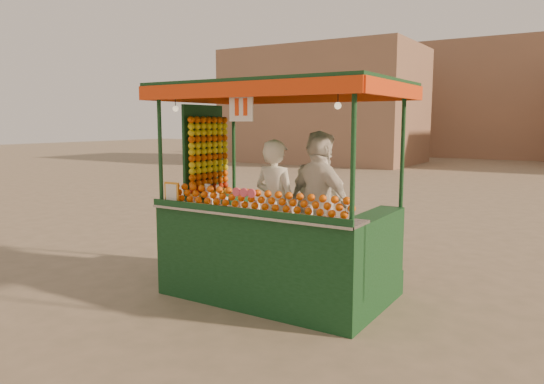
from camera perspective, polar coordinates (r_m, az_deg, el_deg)
The scene contains 7 objects.
ground at distance 6.76m, azimuth -1.10°, elevation -10.63°, with size 90.00×90.00×0.00m, color #675C49.
building_left at distance 28.30m, azimuth 5.76°, elevation 9.46°, with size 10.00×6.00×6.00m, color #906A52.
building_center at distance 35.83m, azimuth 23.38°, elevation 9.31°, with size 14.00×7.00×7.00m, color #906A52.
juice_cart at distance 6.26m, azimuth -0.24°, elevation -4.09°, with size 2.86×1.85×2.60m.
vendor_left at distance 6.28m, azimuth 0.39°, elevation -1.56°, with size 0.64×0.46×1.63m.
vendor_middle at distance 6.69m, azimuth 5.43°, elevation -0.60°, with size 1.06×1.06×1.73m.
vendor_right at distance 6.22m, azimuth 5.32°, elevation -1.44°, with size 1.07×0.70×1.68m.
Camera 1 is at (3.50, -5.38, 2.13)m, focal length 33.85 mm.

